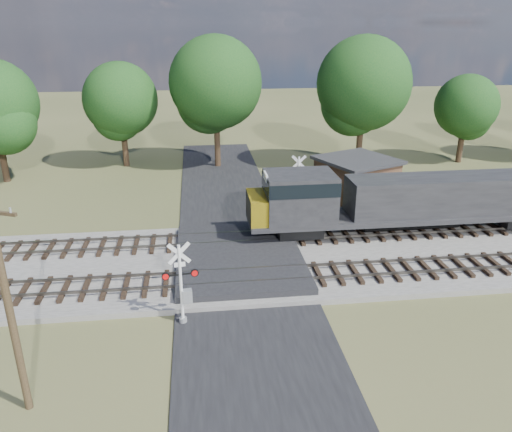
{
  "coord_description": "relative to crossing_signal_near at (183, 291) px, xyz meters",
  "views": [
    {
      "loc": [
        -2.17,
        -24.94,
        12.82
      ],
      "look_at": [
        1.14,
        2.0,
        2.28
      ],
      "focal_mm": 35.0,
      "sensor_mm": 36.0,
      "label": 1
    }
  ],
  "objects": [
    {
      "name": "road",
      "position": [
        3.02,
        5.2,
        -1.64
      ],
      "size": [
        7.0,
        60.0,
        0.08
      ],
      "primitive_type": "cube",
      "color": "black",
      "rests_on": "ground"
    },
    {
      "name": "crossing_signal_far",
      "position": [
        7.92,
        13.74,
        0.05
      ],
      "size": [
        1.68,
        0.39,
        4.16
      ],
      "rotation": [
        0.0,
        0.0,
        3.02
      ],
      "color": "silver",
      "rests_on": "ground"
    },
    {
      "name": "crossing_panel",
      "position": [
        3.02,
        5.7,
        -1.37
      ],
      "size": [
        7.0,
        9.0,
        0.62
      ],
      "primitive_type": "cube",
      "color": "#262628",
      "rests_on": "ground"
    },
    {
      "name": "ballast_bed",
      "position": [
        13.02,
        5.7,
        -1.53
      ],
      "size": [
        140.0,
        10.0,
        0.3
      ],
      "primitive_type": "cube",
      "color": "gray",
      "rests_on": "ground"
    },
    {
      "name": "ground",
      "position": [
        3.02,
        5.2,
        -1.68
      ],
      "size": [
        160.0,
        160.0,
        0.0
      ],
      "primitive_type": "plane",
      "color": "#3E4726",
      "rests_on": "ground"
    },
    {
      "name": "crossing_signal_near",
      "position": [
        0.0,
        0.0,
        0.0
      ],
      "size": [
        1.63,
        0.39,
        4.04
      ],
      "rotation": [
        0.0,
        0.0,
        0.14
      ],
      "color": "silver",
      "rests_on": "ground"
    },
    {
      "name": "track_near",
      "position": [
        6.14,
        3.2,
        -1.27
      ],
      "size": [
        140.0,
        2.6,
        0.33
      ],
      "color": "black",
      "rests_on": "ballast_bed"
    },
    {
      "name": "treeline",
      "position": [
        9.76,
        25.27,
        5.24
      ],
      "size": [
        80.81,
        11.13,
        11.97
      ],
      "color": "black",
      "rests_on": "ground"
    },
    {
      "name": "equipment_shed",
      "position": [
        12.71,
        14.99,
        0.06
      ],
      "size": [
        6.67,
        6.67,
        3.45
      ],
      "rotation": [
        0.0,
        0.0,
        0.42
      ],
      "color": "#4F3921",
      "rests_on": "ground"
    },
    {
      "name": "utility_pole",
      "position": [
        -5.47,
        -4.75,
        2.57
      ],
      "size": [
        1.85,
        0.86,
        8.01
      ],
      "rotation": [
        0.0,
        0.0,
        -0.4
      ],
      "color": "#322716",
      "rests_on": "ground"
    },
    {
      "name": "track_far",
      "position": [
        6.14,
        8.2,
        -1.27
      ],
      "size": [
        140.0,
        2.6,
        0.33
      ],
      "color": "black",
      "rests_on": "ballast_bed"
    }
  ]
}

